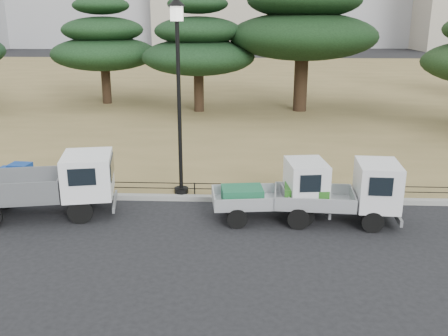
# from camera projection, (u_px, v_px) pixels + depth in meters

# --- Properties ---
(ground) EXTENTS (220.00, 220.00, 0.00)m
(ground) POSITION_uv_depth(u_px,v_px,m) (220.00, 234.00, 13.73)
(ground) COLOR black
(lawn) EXTENTS (120.00, 56.00, 0.15)m
(lawn) POSITION_uv_depth(u_px,v_px,m) (240.00, 85.00, 42.94)
(lawn) COLOR olive
(lawn) RESTS_ON ground
(curb) EXTENTS (120.00, 0.25, 0.16)m
(curb) POSITION_uv_depth(u_px,v_px,m) (225.00, 198.00, 16.19)
(curb) COLOR gray
(curb) RESTS_ON ground
(truck_large) EXTENTS (4.48, 2.47, 1.85)m
(truck_large) POSITION_uv_depth(u_px,v_px,m) (49.00, 183.00, 14.76)
(truck_large) COLOR black
(truck_large) RESTS_ON ground
(truck_kei_front) EXTENTS (3.42, 1.79, 1.73)m
(truck_kei_front) POSITION_uv_depth(u_px,v_px,m) (279.00, 191.00, 14.58)
(truck_kei_front) COLOR black
(truck_kei_front) RESTS_ON ground
(truck_kei_rear) EXTENTS (3.54, 1.68, 1.81)m
(truck_kei_rear) POSITION_uv_depth(u_px,v_px,m) (346.00, 192.00, 14.32)
(truck_kei_rear) COLOR black
(truck_kei_rear) RESTS_ON ground
(street_lamp) EXTENTS (0.55, 0.55, 6.15)m
(street_lamp) POSITION_uv_depth(u_px,v_px,m) (178.00, 65.00, 15.31)
(street_lamp) COLOR black
(street_lamp) RESTS_ON lawn
(pipe_fence) EXTENTS (38.00, 0.04, 0.40)m
(pipe_fence) POSITION_uv_depth(u_px,v_px,m) (225.00, 187.00, 16.23)
(pipe_fence) COLOR black
(pipe_fence) RESTS_ON lawn
(tarp_pile) EXTENTS (1.49, 1.15, 0.93)m
(tarp_pile) POSITION_uv_depth(u_px,v_px,m) (16.00, 178.00, 16.77)
(tarp_pile) COLOR navy
(tarp_pile) RESTS_ON lawn
(pine_west_near) EXTENTS (6.83, 6.83, 6.82)m
(pine_west_near) POSITION_uv_depth(u_px,v_px,m) (103.00, 43.00, 32.32)
(pine_west_near) COLOR black
(pine_west_near) RESTS_ON lawn
(pine_center_left) EXTENTS (6.73, 6.73, 6.85)m
(pine_center_left) POSITION_uv_depth(u_px,v_px,m) (198.00, 45.00, 29.51)
(pine_center_left) COLOR black
(pine_center_left) RESTS_ON lawn
(pine_center_right) EXTENTS (8.75, 8.75, 9.29)m
(pine_center_right) POSITION_uv_depth(u_px,v_px,m) (303.00, 20.00, 29.24)
(pine_center_right) COLOR black
(pine_center_right) RESTS_ON lawn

